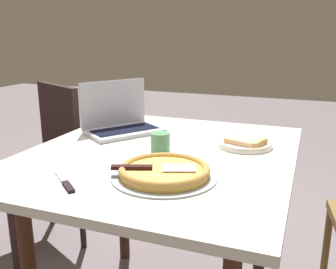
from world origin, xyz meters
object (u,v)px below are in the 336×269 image
Objects in this scene: pizza_tray at (164,171)px; pizza_plate at (245,143)px; drink_cup at (160,142)px; table_knife at (65,183)px; chair_near at (43,158)px; laptop at (121,121)px; dining_table at (160,174)px.

pizza_plate is at bearing -23.47° from pizza_tray.
drink_cup is (-0.18, 0.30, 0.02)m from pizza_plate.
chair_near is (0.76, 0.71, -0.25)m from table_knife.
laptop is 0.35m from drink_cup.
chair_near is at bearing 81.78° from pizza_plate.
table_knife is at bearing 142.70° from pizza_plate.
dining_table is at bearing -126.96° from laptop.
chair_near is at bearing 43.25° from table_knife.
laptop reaches higher than table_knife.
pizza_tray reaches higher than dining_table.
pizza_plate is 1.35× the size of table_knife.
pizza_tray is (-0.43, 0.19, 0.01)m from pizza_plate.
drink_cup is at bearing -112.03° from chair_near.
pizza_plate reaches higher than table_knife.
chair_near is at bearing 58.54° from pizza_tray.
drink_cup is (0.25, 0.11, 0.02)m from pizza_tray.
pizza_tray is 1.17m from chair_near.
laptop is at bearing -103.47° from chair_near.
chair_near is at bearing 67.80° from dining_table.
laptop reaches higher than pizza_tray.
table_knife is 0.17× the size of chair_near.
chair_near reaches higher than drink_cup.
table_knife is (-0.41, 0.15, 0.10)m from dining_table.
table_knife is (-0.59, 0.45, -0.01)m from pizza_plate.
chair_near is (0.14, 0.58, -0.29)m from laptop.
laptop is 5.20× the size of drink_cup.
chair_near is (0.35, 0.86, -0.15)m from dining_table.
dining_table is 3.35× the size of pizza_tray.
laptop is 2.42× the size of table_knife.
dining_table is at bearing 121.78° from pizza_plate.
table_knife is at bearing 159.53° from dining_table.
chair_near is (0.60, 0.98, -0.26)m from pizza_tray.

